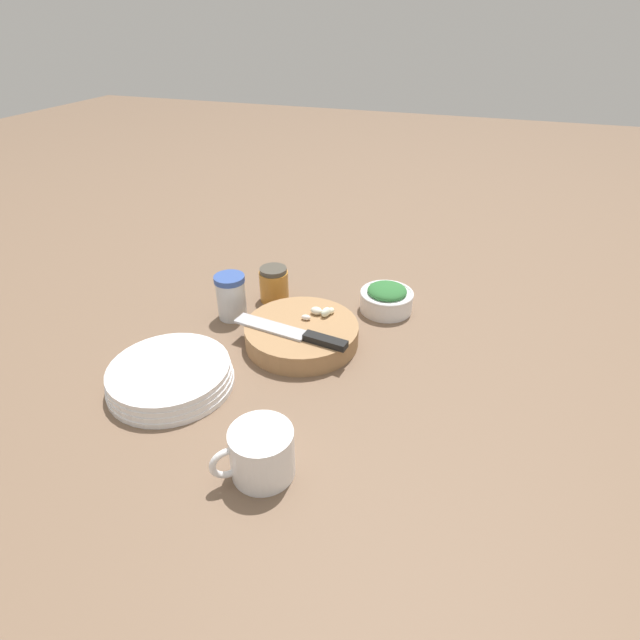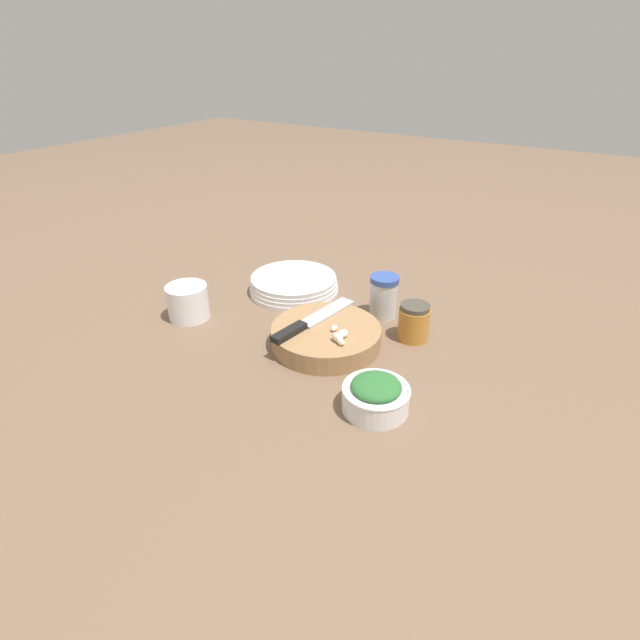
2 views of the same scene
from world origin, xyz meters
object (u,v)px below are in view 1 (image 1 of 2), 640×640
Objects in this scene: chef_knife at (297,334)px; honey_jar at (274,284)px; herb_bowl at (387,298)px; coffee_mug at (261,453)px; garlic_cloves at (321,312)px; spice_jar at (231,296)px; cutting_board at (302,334)px; plate_stack at (170,376)px.

honey_jar is at bearing 42.72° from chef_knife.
herb_bowl is 1.47× the size of honey_jar.
coffee_mug reaches higher than herb_bowl.
garlic_cloves reaches higher than chef_knife.
honey_jar is at bearing -123.03° from garlic_cloves.
chef_knife is 2.43× the size of spice_jar.
spice_jar reaches higher than coffee_mug.
chef_knife is 2.26× the size of coffee_mug.
honey_jar is at bearing -158.74° from coffee_mug.
coffee_mug is (0.37, 0.04, -0.01)m from garlic_cloves.
chef_knife is at bearing 6.68° from cutting_board.
coffee_mug is (0.28, 0.06, -0.01)m from chef_knife.
plate_stack is (0.37, -0.30, -0.01)m from herb_bowl.
herb_bowl is 0.25m from honey_jar.
chef_knife reaches higher than cutting_board.
herb_bowl is at bearing 113.63° from spice_jar.
garlic_cloves is at bearing -174.40° from coffee_mug.
coffee_mug is at bearing 32.74° from spice_jar.
spice_jar is at bearing -66.37° from herb_bowl.
plate_stack is at bearing -38.76° from herb_bowl.
spice_jar is 0.44× the size of plate_stack.
honey_jar reaches higher than chef_knife.
coffee_mug is 0.26m from plate_stack.
herb_bowl reaches higher than chef_knife.
herb_bowl is at bearing 172.17° from coffee_mug.
honey_jar reaches higher than garlic_cloves.
chef_knife is at bearing 132.50° from plate_stack.
coffee_mug is 0.47× the size of plate_stack.
honey_jar is (-0.10, 0.05, -0.01)m from spice_jar.
herb_bowl is (-0.21, 0.12, -0.02)m from chef_knife.
cutting_board is 0.22m from herb_bowl.
garlic_cloves is (-0.05, 0.02, 0.03)m from cutting_board.
coffee_mug is at bearing 21.26° from honey_jar.
coffee_mug is (0.49, -0.07, 0.01)m from herb_bowl.
spice_jar is 1.23× the size of honey_jar.
cutting_board is 2.31× the size of spice_jar.
cutting_board is at bearing 75.96° from spice_jar.
honey_jar is (-0.33, 0.05, 0.02)m from plate_stack.
plate_stack is at bearing -8.70° from honey_jar.
cutting_board is at bearing -36.35° from herb_bowl.
garlic_cloves is 0.31m from plate_stack.
cutting_board is at bearing -169.24° from coffee_mug.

